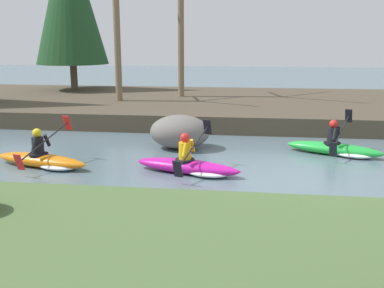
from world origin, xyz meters
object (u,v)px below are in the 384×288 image
Objects in this scene: kayaker_lead at (338,148)px; kayaker_middle at (191,166)px; kayaker_trailing at (44,160)px; boulder_midstream at (180,132)px.

kayaker_lead is 4.54m from kayaker_middle.
kayaker_lead and kayaker_middle have the same top height.
kayaker_trailing is (-3.83, 0.09, 0.00)m from kayaker_middle.
kayaker_lead is 0.98× the size of kayaker_middle.
kayaker_lead is 8.05m from kayaker_trailing.
kayaker_lead is 1.52× the size of boulder_midstream.
kayaker_middle is 1.55× the size of boulder_midstream.
kayaker_trailing is at bearing -141.62° from boulder_midstream.
kayaker_middle is 1.00× the size of kayaker_trailing.
kayaker_trailing is (-7.73, -2.24, 0.00)m from kayaker_lead.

